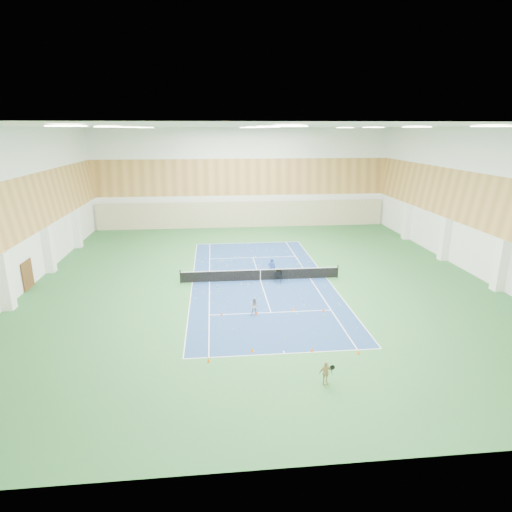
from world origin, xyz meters
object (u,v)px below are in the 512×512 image
(coach, at_px, (272,268))
(child_apron, at_px, (325,373))
(tennis_net, at_px, (260,274))
(child_court, at_px, (255,306))
(ball_cart, at_px, (278,277))

(coach, bearing_deg, child_apron, 98.88)
(tennis_net, height_order, child_court, child_court)
(tennis_net, bearing_deg, coach, 31.00)
(child_court, xyz_separation_m, ball_cart, (2.47, 6.05, -0.11))
(coach, distance_m, child_apron, 15.51)
(coach, relative_size, ball_cart, 1.73)
(ball_cart, bearing_deg, coach, 127.77)
(ball_cart, bearing_deg, child_court, -91.85)
(child_court, bearing_deg, child_apron, -73.43)
(tennis_net, relative_size, child_court, 10.63)
(child_court, xyz_separation_m, child_apron, (2.58, -8.25, -0.01))
(child_apron, xyz_separation_m, ball_cart, (-0.10, 14.30, -0.10))
(tennis_net, distance_m, ball_cart, 1.50)
(coach, xyz_separation_m, ball_cart, (0.38, -1.20, -0.36))
(tennis_net, xyz_separation_m, child_apron, (1.48, -14.90, 0.04))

